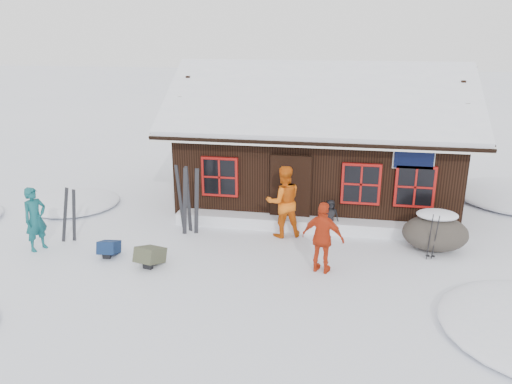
% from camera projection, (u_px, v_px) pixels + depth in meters
% --- Properties ---
extents(ground, '(120.00, 120.00, 0.00)m').
position_uv_depth(ground, '(241.00, 261.00, 11.99)').
color(ground, white).
rests_on(ground, ground).
extents(mountain_hut, '(8.90, 6.09, 4.42)m').
position_uv_depth(mountain_hut, '(318.00, 152.00, 15.91)').
color(mountain_hut, black).
rests_on(mountain_hut, ground).
extents(snow_drift, '(7.60, 0.60, 0.35)m').
position_uv_depth(snow_drift, '(310.00, 224.00, 13.79)').
color(snow_drift, white).
rests_on(snow_drift, ground).
extents(snow_mounds, '(20.60, 13.20, 0.48)m').
position_uv_depth(snow_mounds, '(315.00, 236.00, 13.46)').
color(snow_mounds, white).
rests_on(snow_mounds, ground).
extents(skier_teal, '(0.60, 0.70, 1.64)m').
position_uv_depth(skier_teal, '(35.00, 219.00, 12.38)').
color(skier_teal, '#125055').
rests_on(skier_teal, ground).
extents(skier_orange_left, '(1.14, 1.02, 1.94)m').
position_uv_depth(skier_orange_left, '(283.00, 201.00, 13.17)').
color(skier_orange_left, '#DB5D0F').
rests_on(skier_orange_left, ground).
extents(skier_orange_right, '(1.06, 0.67, 1.68)m').
position_uv_depth(skier_orange_right, '(323.00, 238.00, 11.21)').
color(skier_orange_right, red).
rests_on(skier_orange_right, ground).
extents(skier_crouched, '(0.51, 0.39, 0.93)m').
position_uv_depth(skier_crouched, '(330.00, 216.00, 13.56)').
color(skier_crouched, black).
rests_on(skier_crouched, ground).
extents(boulder, '(1.61, 1.21, 0.94)m').
position_uv_depth(boulder, '(435.00, 232.00, 12.47)').
color(boulder, '#443E36').
rests_on(boulder, ground).
extents(ski_pair_left, '(0.56, 0.14, 1.52)m').
position_uv_depth(ski_pair_left, '(70.00, 216.00, 12.88)').
color(ski_pair_left, black).
rests_on(ski_pair_left, ground).
extents(ski_pair_mid, '(0.50, 0.26, 1.87)m').
position_uv_depth(ski_pair_mid, '(184.00, 199.00, 13.65)').
color(ski_pair_mid, black).
rests_on(ski_pair_mid, ground).
extents(ski_pair_right, '(0.52, 0.14, 1.90)m').
position_uv_depth(ski_pair_right, '(191.00, 202.00, 13.32)').
color(ski_pair_right, black).
rests_on(ski_pair_right, ground).
extents(ski_poles, '(0.21, 0.10, 1.18)m').
position_uv_depth(ski_poles, '(433.00, 238.00, 11.92)').
color(ski_poles, black).
rests_on(ski_poles, ground).
extents(backpack_blue, '(0.48, 0.60, 0.31)m').
position_uv_depth(backpack_blue, '(109.00, 250.00, 12.21)').
color(backpack_blue, '#102348').
rests_on(backpack_blue, ground).
extents(backpack_olive, '(0.63, 0.75, 0.36)m').
position_uv_depth(backpack_olive, '(150.00, 258.00, 11.72)').
color(backpack_olive, '#414330').
rests_on(backpack_olive, ground).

